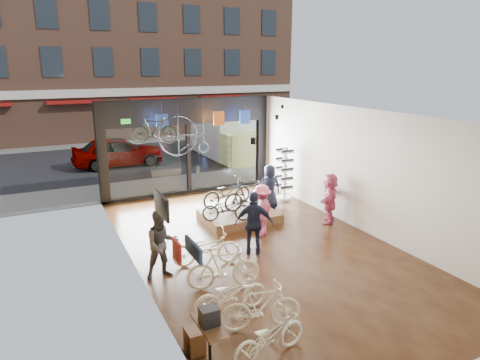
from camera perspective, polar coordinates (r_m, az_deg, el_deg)
ground_plane at (r=12.49m, az=2.55°, el=-8.87°), size 7.00×12.00×0.04m
ceiling at (r=11.47m, az=2.77°, el=8.93°), size 7.00×12.00×0.04m
wall_left at (r=10.67m, az=-14.20°, el=-2.55°), size 0.04×12.00×3.80m
wall_right at (r=13.82m, az=15.59°, el=1.37°), size 0.04×12.00×3.80m
wall_back at (r=7.48m, az=25.75°, el=-11.49°), size 7.00×0.04×3.80m
storefront at (r=17.21m, az=-6.95°, el=4.46°), size 7.00×0.26×3.80m
exit_sign at (r=16.31m, az=-15.00°, el=7.56°), size 0.35×0.06×0.18m
street_road at (r=26.10m, az=-13.36°, el=3.55°), size 30.00×18.00×0.02m
sidewalk_near at (r=18.74m, az=-7.98°, el=-0.47°), size 30.00×2.40×0.12m
sidewalk_far at (r=29.94m, az=-15.10°, el=5.03°), size 30.00×2.00×0.12m
opposite_building at (r=32.04m, az=-16.91°, el=18.02°), size 26.00×5.00×14.00m
street_car at (r=22.74m, az=-15.96°, el=3.69°), size 4.50×1.81×1.53m
box_truck at (r=23.39m, az=-1.49°, el=5.73°), size 2.08×6.24×2.46m
floor_bike_0 at (r=8.08m, az=3.96°, el=-20.06°), size 1.63×0.78×0.82m
floor_bike_1 at (r=8.71m, az=2.78°, el=-16.51°), size 1.71×0.84×0.99m
floor_bike_2 at (r=9.23m, az=-1.26°, el=-14.97°), size 1.65×0.59×0.86m
floor_bike_3 at (r=10.10m, az=-2.20°, el=-11.59°), size 1.79×0.90×1.04m
floor_bike_4 at (r=11.24m, az=-4.52°, el=-9.03°), size 1.86×1.02×0.93m
display_platform at (r=14.34m, az=-0.11°, el=-4.87°), size 2.40×1.80×0.30m
display_bike_left at (r=13.39m, az=-1.78°, el=-3.83°), size 1.63×1.10×0.81m
display_bike_mid at (r=14.37m, az=1.01°, el=-2.03°), size 1.72×0.49×1.03m
display_bike_right at (r=14.74m, az=-1.75°, el=-1.69°), size 1.94×0.87×0.98m
customer_1 at (r=10.60m, az=-10.37°, el=-8.45°), size 0.84×0.66×1.73m
customer_2 at (r=11.68m, az=1.88°, el=-5.79°), size 1.12×0.89×1.78m
customer_3 at (r=12.92m, az=2.88°, el=-4.11°), size 1.19×1.07×1.61m
customer_4 at (r=15.37m, az=3.98°, el=-0.93°), size 0.89×0.68×1.62m
customer_5 at (r=14.30m, az=11.87°, el=-2.38°), size 1.41×1.47×1.66m
sunglasses_rack at (r=16.40m, az=5.91°, el=0.76°), size 0.62×0.52×2.01m
wall_merch at (r=7.80m, az=-7.27°, el=-13.81°), size 0.40×2.40×2.60m
penny_farthing at (r=15.88m, az=-7.12°, el=5.76°), size 1.87×0.06×1.49m
hung_bike at (r=14.83m, az=-11.42°, el=6.58°), size 1.64×0.95×0.95m
jersey_left at (r=15.92m, az=-10.33°, el=7.66°), size 0.45×0.03×0.55m
jersey_mid at (r=16.66m, az=-2.84°, el=8.21°), size 0.45×0.03×0.55m
jersey_right at (r=17.13m, az=0.66°, el=8.42°), size 0.45×0.03×0.55m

